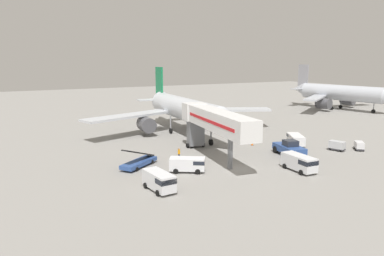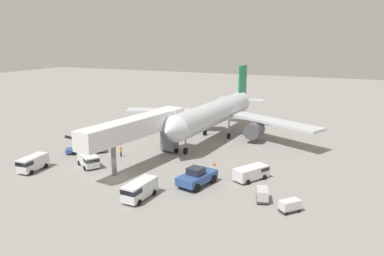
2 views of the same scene
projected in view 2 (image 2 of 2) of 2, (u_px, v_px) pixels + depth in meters
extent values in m
plane|color=gray|center=(116.00, 178.00, 51.34)|extent=(300.00, 300.00, 0.00)
cylinder|color=silver|center=(213.00, 113.00, 69.82)|extent=(6.17, 27.78, 4.39)
cone|color=silver|center=(170.00, 131.00, 56.60)|extent=(4.50, 3.53, 4.30)
cone|color=silver|center=(244.00, 99.00, 83.74)|extent=(4.49, 5.33, 4.17)
cube|color=#147A47|center=(243.00, 82.00, 81.69)|extent=(0.62, 4.00, 7.02)
cube|color=silver|center=(253.00, 100.00, 81.08)|extent=(5.44, 3.24, 0.24)
cube|color=silver|center=(230.00, 98.00, 83.49)|extent=(5.44, 3.24, 0.24)
cube|color=silver|center=(274.00, 122.00, 67.56)|extent=(18.63, 11.74, 0.44)
cube|color=silver|center=(172.00, 111.00, 77.33)|extent=(19.06, 9.67, 0.44)
cylinder|color=#4C4C51|center=(254.00, 130.00, 68.48)|extent=(3.15, 3.97, 2.91)
cylinder|color=#4C4C51|center=(183.00, 122.00, 75.34)|extent=(3.15, 3.97, 2.91)
cylinder|color=gray|center=(185.00, 142.00, 61.27)|extent=(0.28, 0.28, 3.07)
cylinder|color=black|center=(185.00, 151.00, 61.63)|extent=(0.42, 1.12, 1.10)
cylinder|color=gray|center=(229.00, 128.00, 70.76)|extent=(0.28, 0.28, 3.07)
cylinder|color=black|center=(229.00, 136.00, 71.12)|extent=(0.42, 1.12, 1.10)
cylinder|color=gray|center=(205.00, 125.00, 73.06)|extent=(0.28, 0.28, 3.07)
cylinder|color=black|center=(205.00, 133.00, 73.42)|extent=(0.42, 1.12, 1.10)
cube|color=silver|center=(131.00, 128.00, 53.94)|extent=(5.64, 18.95, 2.70)
cube|color=red|center=(123.00, 127.00, 54.74)|extent=(2.29, 15.56, 0.44)
cube|color=silver|center=(171.00, 116.00, 62.10)|extent=(3.81, 3.26, 2.84)
cube|color=#232833|center=(176.00, 114.00, 63.11)|extent=(3.30, 0.71, 0.90)
cube|color=slate|center=(169.00, 137.00, 62.43)|extent=(2.78, 2.15, 4.24)
cylinder|color=black|center=(163.00, 148.00, 63.67)|extent=(0.41, 0.83, 0.80)
cylinder|color=black|center=(176.00, 151.00, 62.18)|extent=(0.41, 0.83, 0.80)
cylinder|color=slate|center=(114.00, 159.00, 51.74)|extent=(0.70, 0.70, 4.64)
cube|color=#2D4C8E|center=(197.00, 177.00, 48.57)|extent=(3.95, 6.21, 1.01)
cube|color=#232833|center=(196.00, 171.00, 48.12)|extent=(2.27, 2.18, 0.90)
cylinder|color=black|center=(197.00, 188.00, 46.48)|extent=(0.63, 1.16, 1.10)
cylinder|color=black|center=(180.00, 183.00, 48.00)|extent=(0.63, 1.16, 1.10)
cylinder|color=black|center=(213.00, 179.00, 49.37)|extent=(0.63, 1.16, 1.10)
cylinder|color=black|center=(198.00, 175.00, 50.90)|extent=(0.63, 1.16, 1.10)
cube|color=#2D4C8E|center=(86.00, 150.00, 62.26)|extent=(6.30, 5.26, 0.55)
cube|color=black|center=(85.00, 141.00, 61.93)|extent=(5.82, 4.56, 2.21)
cylinder|color=black|center=(74.00, 153.00, 61.09)|extent=(0.62, 0.53, 0.60)
cylinder|color=black|center=(75.00, 150.00, 62.86)|extent=(0.62, 0.53, 0.60)
cylinder|color=black|center=(97.00, 152.00, 61.79)|extent=(0.62, 0.53, 0.60)
cylinder|color=black|center=(98.00, 149.00, 63.57)|extent=(0.62, 0.53, 0.60)
cube|color=white|center=(251.00, 172.00, 50.37)|extent=(4.26, 5.34, 1.51)
cube|color=#1E232D|center=(260.00, 168.00, 51.25)|extent=(2.60, 2.42, 0.48)
cylinder|color=black|center=(254.00, 173.00, 52.19)|extent=(0.66, 0.77, 0.68)
cylinder|color=black|center=(264.00, 177.00, 50.63)|extent=(0.66, 0.77, 0.68)
cylinder|color=black|center=(237.00, 178.00, 50.44)|extent=(0.66, 0.77, 0.68)
cylinder|color=black|center=(248.00, 182.00, 48.88)|extent=(0.66, 0.77, 0.68)
cube|color=silver|center=(140.00, 189.00, 44.46)|extent=(2.16, 5.18, 1.84)
cube|color=#1E232D|center=(131.00, 191.00, 42.87)|extent=(2.03, 1.72, 0.59)
cylinder|color=black|center=(139.00, 202.00, 42.89)|extent=(0.38, 0.70, 0.68)
cylinder|color=black|center=(126.00, 199.00, 43.71)|extent=(0.38, 0.70, 0.68)
cylinder|color=black|center=(154.00, 192.00, 45.63)|extent=(0.38, 0.70, 0.68)
cylinder|color=black|center=(141.00, 190.00, 46.44)|extent=(0.38, 0.70, 0.68)
cube|color=silver|center=(33.00, 162.00, 53.87)|extent=(2.29, 4.87, 1.84)
cube|color=#1E232D|center=(24.00, 163.00, 52.30)|extent=(2.03, 1.68, 0.59)
cylinder|color=black|center=(31.00, 172.00, 52.44)|extent=(0.40, 0.71, 0.68)
cylinder|color=black|center=(21.00, 171.00, 53.01)|extent=(0.40, 0.71, 0.68)
cylinder|color=black|center=(46.00, 166.00, 55.13)|extent=(0.40, 0.71, 0.68)
cylinder|color=black|center=(36.00, 164.00, 55.70)|extent=(0.40, 0.71, 0.68)
cube|color=white|center=(88.00, 159.00, 55.62)|extent=(4.90, 4.11, 1.60)
cube|color=#1E232D|center=(91.00, 160.00, 54.27)|extent=(2.30, 2.46, 0.51)
cylinder|color=black|center=(98.00, 166.00, 55.13)|extent=(0.76, 0.66, 0.68)
cylinder|color=black|center=(85.00, 168.00, 54.14)|extent=(0.76, 0.66, 0.68)
cylinder|color=black|center=(91.00, 161.00, 57.45)|extent=(0.76, 0.66, 0.68)
cylinder|color=black|center=(79.00, 163.00, 56.46)|extent=(0.76, 0.66, 0.68)
cube|color=#38383D|center=(262.00, 199.00, 43.92)|extent=(1.93, 2.65, 0.22)
cube|color=silver|center=(262.00, 193.00, 43.76)|extent=(1.93, 2.65, 1.15)
cylinder|color=black|center=(268.00, 203.00, 43.08)|extent=(0.22, 0.38, 0.36)
cylinder|color=black|center=(257.00, 202.00, 43.21)|extent=(0.22, 0.38, 0.36)
cylinder|color=black|center=(267.00, 197.00, 44.68)|extent=(0.22, 0.38, 0.36)
cylinder|color=black|center=(257.00, 197.00, 44.82)|extent=(0.22, 0.38, 0.36)
cube|color=#38383D|center=(290.00, 209.00, 41.22)|extent=(2.44, 2.54, 0.22)
cube|color=silver|center=(290.00, 204.00, 41.08)|extent=(2.44, 2.54, 0.98)
cylinder|color=black|center=(287.00, 214.00, 40.43)|extent=(0.33, 0.35, 0.36)
cylinder|color=black|center=(281.00, 210.00, 41.42)|extent=(0.33, 0.35, 0.36)
cylinder|color=black|center=(299.00, 211.00, 41.08)|extent=(0.33, 0.35, 0.36)
cylinder|color=black|center=(292.00, 207.00, 42.06)|extent=(0.33, 0.35, 0.36)
cylinder|color=#1E2333|center=(121.00, 154.00, 60.31)|extent=(0.32, 0.32, 0.85)
cylinder|color=orange|center=(121.00, 150.00, 60.13)|extent=(0.43, 0.43, 0.68)
sphere|color=tan|center=(121.00, 147.00, 60.02)|extent=(0.23, 0.23, 0.23)
cube|color=black|center=(214.00, 165.00, 56.33)|extent=(0.46, 0.46, 0.03)
cone|color=orange|center=(214.00, 163.00, 56.25)|extent=(0.39, 0.39, 0.68)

